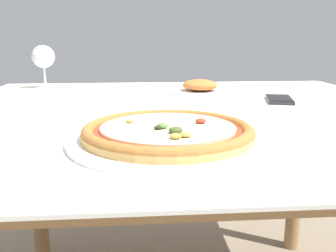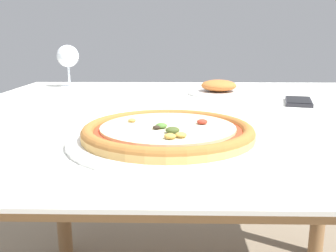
% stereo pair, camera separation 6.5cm
% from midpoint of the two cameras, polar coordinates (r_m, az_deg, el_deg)
% --- Properties ---
extents(dining_table, '(1.29, 1.18, 0.72)m').
position_cam_midpoint_polar(dining_table, '(0.99, 6.66, -1.63)').
color(dining_table, '#997047').
rests_on(dining_table, ground_plane).
extents(pizza_plate, '(0.35, 0.35, 0.04)m').
position_cam_midpoint_polar(pizza_plate, '(0.66, 2.85, -1.17)').
color(pizza_plate, white).
rests_on(pizza_plate, dining_table).
extents(fork, '(0.03, 0.17, 0.00)m').
position_cam_midpoint_polar(fork, '(0.91, -18.11, 1.36)').
color(fork, silver).
rests_on(fork, dining_table).
extents(wine_glass_far_left, '(0.08, 0.08, 0.15)m').
position_cam_midpoint_polar(wine_glass_far_left, '(1.44, -13.77, 10.16)').
color(wine_glass_far_left, silver).
rests_on(wine_glass_far_left, dining_table).
extents(cell_phone, '(0.11, 0.16, 0.01)m').
position_cam_midpoint_polar(cell_phone, '(1.13, 20.84, 3.53)').
color(cell_phone, '#232328').
rests_on(cell_phone, dining_table).
extents(side_plate, '(0.20, 0.20, 0.05)m').
position_cam_midpoint_polar(side_plate, '(1.24, 9.24, 5.62)').
color(side_plate, white).
rests_on(side_plate, dining_table).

